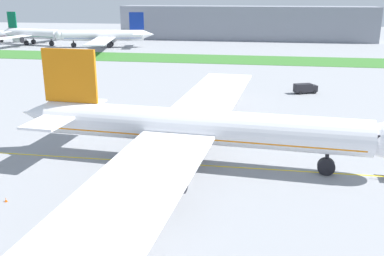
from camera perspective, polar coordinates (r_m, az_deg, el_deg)
name	(u,v)px	position (r m, az deg, el deg)	size (l,w,h in m)	color
ground_plane	(173,173)	(65.15, -2.46, -5.87)	(600.00, 600.00, 0.00)	gray
apron_taxi_line	(178,164)	(68.53, -1.84, -4.66)	(280.00, 0.36, 0.01)	yellow
grass_median_strip	(232,59)	(175.41, 5.15, 8.85)	(320.00, 24.00, 0.10)	#38722D
airliner_foreground	(193,127)	(67.00, 0.12, 0.11)	(59.30, 95.85, 17.12)	white
ground_crew_marshaller_front	(296,142)	(77.26, 13.32, -1.79)	(0.54, 0.34, 1.59)	black
traffic_cone_port_wing	(6,200)	(61.40, -23.00, -8.55)	(0.36, 0.36, 0.58)	#F2590C
service_truck_baggage_loader	(305,88)	(119.17, 14.48, 5.04)	(6.44, 4.29, 2.58)	black
parked_airliner_far_centre	(32,34)	(237.01, -20.05, 11.39)	(37.32, 57.25, 15.96)	white
parked_airliner_far_right	(105,36)	(217.00, -11.22, 11.67)	(46.41, 73.60, 16.34)	white
terminal_building	(246,23)	(249.43, 7.00, 13.36)	(136.59, 20.00, 18.00)	gray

